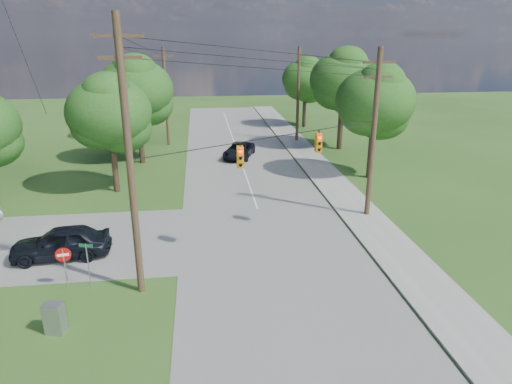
{
  "coord_description": "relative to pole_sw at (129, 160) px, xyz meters",
  "views": [
    {
      "loc": [
        -1.63,
        -18.43,
        11.15
      ],
      "look_at": [
        1.27,
        5.0,
        2.97
      ],
      "focal_mm": 32.0,
      "sensor_mm": 36.0,
      "label": 1
    }
  ],
  "objects": [
    {
      "name": "traffic_signals",
      "position": [
        7.15,
        4.03,
        -0.73
      ],
      "size": [
        4.91,
        3.27,
        1.05
      ],
      "color": "orange",
      "rests_on": "ground"
    },
    {
      "name": "ground",
      "position": [
        4.6,
        -0.4,
        -6.23
      ],
      "size": [
        140.0,
        140.0,
        0.0
      ],
      "primitive_type": "plane",
      "color": "#2C511B",
      "rests_on": "ground"
    },
    {
      "name": "car_cross_dark",
      "position": [
        -4.48,
        3.85,
        -5.35
      ],
      "size": [
        5.15,
        2.45,
        1.7
      ],
      "primitive_type": "imported",
      "rotation": [
        0.0,
        0.0,
        -1.48
      ],
      "color": "black",
      "rests_on": "cross_road"
    },
    {
      "name": "pole_ne",
      "position": [
        13.5,
        7.6,
        -0.76
      ],
      "size": [
        2.0,
        0.32,
        10.5
      ],
      "color": "#503B29",
      "rests_on": "ground"
    },
    {
      "name": "power_lines",
      "position": [
        6.1,
        11.14,
        2.93
      ],
      "size": [
        13.93,
        29.62,
        4.93
      ],
      "color": "black",
      "rests_on": "ground"
    },
    {
      "name": "sidewalk_east",
      "position": [
        13.3,
        4.6,
        -6.17
      ],
      "size": [
        2.6,
        100.0,
        0.12
      ],
      "primitive_type": "cube",
      "color": "#ACA9A1",
      "rests_on": "ground"
    },
    {
      "name": "tree_w_mid",
      "position": [
        -2.4,
        22.6,
        0.35
      ],
      "size": [
        6.4,
        6.4,
        9.22
      ],
      "color": "#3D2B1E",
      "rests_on": "ground"
    },
    {
      "name": "main_road",
      "position": [
        6.6,
        4.6,
        -6.21
      ],
      "size": [
        10.0,
        100.0,
        0.03
      ],
      "primitive_type": "cube",
      "color": "gray",
      "rests_on": "ground"
    },
    {
      "name": "tree_e_near",
      "position": [
        16.6,
        15.6,
        0.02
      ],
      "size": [
        6.2,
        6.2,
        8.81
      ],
      "color": "#3D2B1E",
      "rests_on": "ground"
    },
    {
      "name": "pole_north_e",
      "position": [
        13.5,
        29.6,
        -1.1
      ],
      "size": [
        2.0,
        0.32,
        10.0
      ],
      "color": "#503B29",
      "rests_on": "ground"
    },
    {
      "name": "tree_e_mid",
      "position": [
        17.1,
        25.6,
        0.68
      ],
      "size": [
        6.6,
        6.6,
        9.64
      ],
      "color": "#3D2B1E",
      "rests_on": "ground"
    },
    {
      "name": "pole_north_w",
      "position": [
        -0.4,
        29.6,
        -1.1
      ],
      "size": [
        2.0,
        0.32,
        10.0
      ],
      "color": "#503B29",
      "rests_on": "ground"
    },
    {
      "name": "do_not_enter_sign",
      "position": [
        -3.4,
        0.6,
        -4.69
      ],
      "size": [
        0.69,
        0.17,
        2.09
      ],
      "rotation": [
        0.0,
        0.0,
        0.19
      ],
      "color": "gray",
      "rests_on": "ground"
    },
    {
      "name": "pole_sw",
      "position": [
        0.0,
        0.0,
        0.0
      ],
      "size": [
        2.0,
        0.32,
        12.0
      ],
      "color": "#503B29",
      "rests_on": "ground"
    },
    {
      "name": "tree_w_far",
      "position": [
        -4.4,
        32.6,
        0.02
      ],
      "size": [
        6.0,
        6.0,
        8.73
      ],
      "color": "#3D2B1E",
      "rests_on": "ground"
    },
    {
      "name": "tree_w_near",
      "position": [
        -3.4,
        14.6,
        -0.3
      ],
      "size": [
        6.0,
        6.0,
        8.4
      ],
      "color": "#3D2B1E",
      "rests_on": "ground"
    },
    {
      "name": "control_cabinet",
      "position": [
        -2.98,
        -2.75,
        -5.58
      ],
      "size": [
        0.82,
        0.67,
        1.29
      ],
      "primitive_type": "cube",
      "rotation": [
        0.0,
        0.0,
        -0.23
      ],
      "color": "gray",
      "rests_on": "ground"
    },
    {
      "name": "street_name_sign",
      "position": [
        -2.37,
        0.6,
        -4.77
      ],
      "size": [
        0.65,
        0.21,
        2.22
      ],
      "rotation": [
        0.0,
        0.0,
        -0.28
      ],
      "color": "gray",
      "rests_on": "ground"
    },
    {
      "name": "car_main_north",
      "position": [
        6.57,
        23.24,
        -5.51
      ],
      "size": [
        3.72,
        5.44,
        1.38
      ],
      "primitive_type": "imported",
      "rotation": [
        0.0,
        0.0,
        -0.31
      ],
      "color": "black",
      "rests_on": "main_road"
    },
    {
      "name": "tree_e_far",
      "position": [
        16.1,
        37.6,
        -0.31
      ],
      "size": [
        5.8,
        5.8,
        8.32
      ],
      "color": "#3D2B1E",
      "rests_on": "ground"
    }
  ]
}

